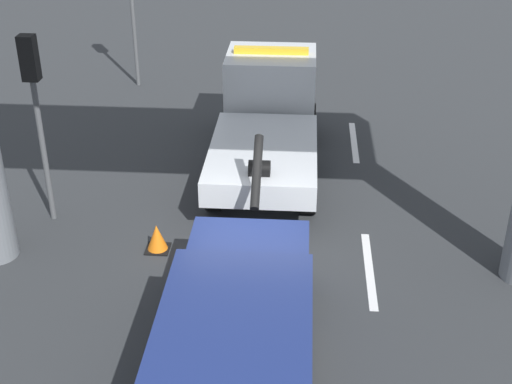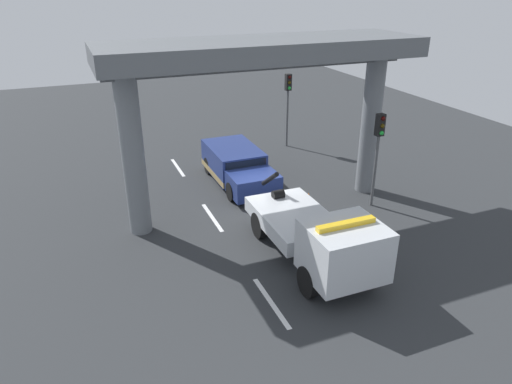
{
  "view_description": "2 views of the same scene",
  "coord_description": "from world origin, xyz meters",
  "views": [
    {
      "loc": [
        -11.51,
        -0.88,
        7.85
      ],
      "look_at": [
        0.24,
        -0.03,
        1.49
      ],
      "focal_mm": 49.92,
      "sensor_mm": 36.0,
      "label": 1
    },
    {
      "loc": [
        16.53,
        -7.03,
        8.99
      ],
      "look_at": [
        1.38,
        -0.86,
        1.49
      ],
      "focal_mm": 32.95,
      "sensor_mm": 36.0,
      "label": 2
    }
  ],
  "objects": [
    {
      "name": "tow_truck_white",
      "position": [
        4.88,
        0.0,
        1.2
      ],
      "size": [
        7.25,
        2.43,
        2.46
      ],
      "color": "silver",
      "rests_on": "ground"
    },
    {
      "name": "lane_stripe_east",
      "position": [
        6.0,
        -2.25,
        0.0
      ],
      "size": [
        2.6,
        0.16,
        0.01
      ],
      "primitive_type": "cube",
      "color": "silver",
      "rests_on": "ground"
    },
    {
      "name": "traffic_cone_orange",
      "position": [
        0.41,
        1.97,
        0.27
      ],
      "size": [
        0.48,
        0.48,
        0.57
      ],
      "color": "orange",
      "rests_on": "ground"
    },
    {
      "name": "traffic_light_far",
      "position": [
        1.52,
        4.47,
        2.96
      ],
      "size": [
        0.39,
        0.32,
        4.04
      ],
      "color": "#515456",
      "rests_on": "ground"
    },
    {
      "name": "ground_plane",
      "position": [
        0.0,
        0.0,
        -0.05
      ],
      "size": [
        60.0,
        40.0,
        0.1
      ],
      "primitive_type": "cube",
      "color": "#2D3033"
    },
    {
      "name": "lane_stripe_mid",
      "position": [
        0.0,
        -2.25,
        0.0
      ],
      "size": [
        2.6,
        0.16,
        0.01
      ],
      "primitive_type": "cube",
      "color": "silver",
      "rests_on": "ground"
    },
    {
      "name": "towed_van_green",
      "position": [
        -3.1,
        -0.0,
        0.78
      ],
      "size": [
        5.2,
        2.23,
        1.58
      ],
      "color": "navy",
      "rests_on": "ground"
    }
  ]
}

